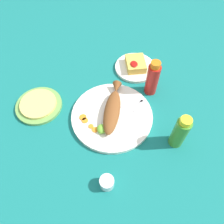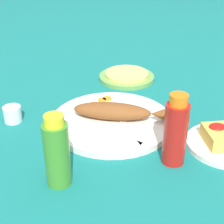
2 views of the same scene
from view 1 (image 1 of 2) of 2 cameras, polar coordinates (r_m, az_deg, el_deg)
ground_plane at (r=0.92m, az=-0.00°, el=-1.32°), size 4.00×4.00×0.00m
main_plate at (r=0.91m, az=-0.00°, el=-1.01°), size 0.34×0.34×0.02m
fried_fish at (r=0.89m, az=0.14°, el=0.86°), size 0.26×0.12×0.05m
fork_near at (r=0.93m, az=4.35°, el=1.92°), size 0.06×0.18×0.00m
fork_far at (r=0.91m, az=5.66°, el=-0.40°), size 0.15×0.13×0.00m
carrot_slice_near at (r=0.89m, az=-7.09°, el=-2.21°), size 0.03×0.03×0.00m
carrot_slice_mid at (r=0.90m, az=-7.59°, el=-1.42°), size 0.03×0.03×0.00m
carrot_slice_far at (r=0.88m, az=-5.52°, el=-3.73°), size 0.02×0.02×0.00m
carrot_slice_extra at (r=0.87m, az=-4.45°, el=-4.63°), size 0.02×0.02×0.00m
lime_wedge_main at (r=0.86m, az=-2.77°, el=-4.43°), size 0.04×0.04×0.02m
hot_sauce_bottle_red at (r=0.96m, az=10.54°, el=8.57°), size 0.05×0.05×0.17m
hot_sauce_bottle_green at (r=0.83m, az=17.33°, el=-5.06°), size 0.05×0.05×0.17m
salt_cup at (r=0.79m, az=-1.34°, el=-18.01°), size 0.05×0.05×0.05m
side_plate_fries at (r=1.10m, az=6.07°, el=11.48°), size 0.20×0.20×0.01m
fries_pile at (r=1.08m, az=6.17°, el=12.42°), size 0.11×0.09×0.04m
tortilla_plate at (r=1.00m, az=-18.52°, el=1.63°), size 0.20×0.20×0.01m
tortilla_stack at (r=0.99m, az=-18.72°, el=2.07°), size 0.15×0.15×0.01m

